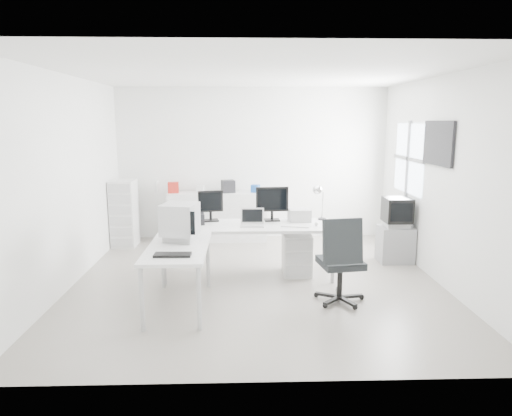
{
  "coord_description": "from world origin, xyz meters",
  "views": [
    {
      "loc": [
        -0.2,
        -6.04,
        2.2
      ],
      "look_at": [
        0.0,
        0.2,
        1.0
      ],
      "focal_mm": 32.0,
      "sensor_mm": 36.0,
      "label": 1
    }
  ],
  "objects_px": {
    "laptop": "(252,219)",
    "laser_printer": "(299,215)",
    "sideboard": "(218,217)",
    "drawer_pedestal": "(297,254)",
    "office_chair": "(341,258)",
    "side_desk": "(179,276)",
    "inkjet_printer": "(189,218)",
    "crt_monitor": "(180,224)",
    "lcd_monitor_large": "(272,204)",
    "lcd_monitor_small": "(211,206)",
    "crt_tv": "(397,213)",
    "filing_cabinet": "(124,213)",
    "tv_cabinet": "(395,244)",
    "main_desk": "(249,250)"
  },
  "relations": [
    {
      "from": "lcd_monitor_small",
      "to": "crt_tv",
      "type": "xyz_separation_m",
      "value": [
        2.87,
        0.33,
        -0.19
      ]
    },
    {
      "from": "lcd_monitor_small",
      "to": "main_desk",
      "type": "bearing_deg",
      "value": -36.33
    },
    {
      "from": "side_desk",
      "to": "lcd_monitor_large",
      "type": "bearing_deg",
      "value": 48.37
    },
    {
      "from": "lcd_monitor_large",
      "to": "crt_tv",
      "type": "height_order",
      "value": "lcd_monitor_large"
    },
    {
      "from": "drawer_pedestal",
      "to": "sideboard",
      "type": "height_order",
      "value": "sideboard"
    },
    {
      "from": "office_chair",
      "to": "filing_cabinet",
      "type": "distance_m",
      "value": 4.23
    },
    {
      "from": "laptop",
      "to": "crt_monitor",
      "type": "relative_size",
      "value": 0.75
    },
    {
      "from": "main_desk",
      "to": "lcd_monitor_large",
      "type": "bearing_deg",
      "value": 35.54
    },
    {
      "from": "crt_monitor",
      "to": "sideboard",
      "type": "bearing_deg",
      "value": 96.53
    },
    {
      "from": "side_desk",
      "to": "laptop",
      "type": "distance_m",
      "value": 1.43
    },
    {
      "from": "drawer_pedestal",
      "to": "filing_cabinet",
      "type": "xyz_separation_m",
      "value": [
        -2.88,
        1.61,
        0.29
      ]
    },
    {
      "from": "filing_cabinet",
      "to": "tv_cabinet",
      "type": "bearing_deg",
      "value": -13.5
    },
    {
      "from": "lcd_monitor_large",
      "to": "tv_cabinet",
      "type": "bearing_deg",
      "value": 5.26
    },
    {
      "from": "office_chair",
      "to": "drawer_pedestal",
      "type": "bearing_deg",
      "value": 102.25
    },
    {
      "from": "lcd_monitor_small",
      "to": "filing_cabinet",
      "type": "bearing_deg",
      "value": 127.12
    },
    {
      "from": "crt_tv",
      "to": "inkjet_printer",
      "type": "bearing_deg",
      "value": -171.35
    },
    {
      "from": "crt_monitor",
      "to": "office_chair",
      "type": "bearing_deg",
      "value": 8.04
    },
    {
      "from": "drawer_pedestal",
      "to": "office_chair",
      "type": "height_order",
      "value": "office_chair"
    },
    {
      "from": "inkjet_printer",
      "to": "sideboard",
      "type": "height_order",
      "value": "sideboard"
    },
    {
      "from": "office_chair",
      "to": "filing_cabinet",
      "type": "xyz_separation_m",
      "value": [
        -3.28,
        2.67,
        0.04
      ]
    },
    {
      "from": "lcd_monitor_small",
      "to": "office_chair",
      "type": "bearing_deg",
      "value": -49.16
    },
    {
      "from": "lcd_monitor_large",
      "to": "office_chair",
      "type": "distance_m",
      "value": 1.53
    },
    {
      "from": "lcd_monitor_large",
      "to": "laser_printer",
      "type": "distance_m",
      "value": 0.43
    },
    {
      "from": "inkjet_printer",
      "to": "lcd_monitor_small",
      "type": "bearing_deg",
      "value": 18.22
    },
    {
      "from": "inkjet_printer",
      "to": "office_chair",
      "type": "distance_m",
      "value": 2.26
    },
    {
      "from": "side_desk",
      "to": "laptop",
      "type": "height_order",
      "value": "laptop"
    },
    {
      "from": "side_desk",
      "to": "sideboard",
      "type": "distance_m",
      "value": 3.1
    },
    {
      "from": "drawer_pedestal",
      "to": "main_desk",
      "type": "bearing_deg",
      "value": -175.91
    },
    {
      "from": "lcd_monitor_small",
      "to": "crt_tv",
      "type": "relative_size",
      "value": 0.91
    },
    {
      "from": "filing_cabinet",
      "to": "laser_printer",
      "type": "bearing_deg",
      "value": -26.26
    },
    {
      "from": "laptop",
      "to": "laser_printer",
      "type": "height_order",
      "value": "laptop"
    },
    {
      "from": "lcd_monitor_small",
      "to": "lcd_monitor_large",
      "type": "xyz_separation_m",
      "value": [
        0.9,
        0.0,
        0.02
      ]
    },
    {
      "from": "side_desk",
      "to": "laser_printer",
      "type": "relative_size",
      "value": 4.51
    },
    {
      "from": "crt_monitor",
      "to": "sideboard",
      "type": "distance_m",
      "value": 2.89
    },
    {
      "from": "crt_tv",
      "to": "sideboard",
      "type": "xyz_separation_m",
      "value": [
        -2.87,
        1.4,
        -0.34
      ]
    },
    {
      "from": "office_chair",
      "to": "crt_tv",
      "type": "relative_size",
      "value": 2.21
    },
    {
      "from": "inkjet_printer",
      "to": "laser_printer",
      "type": "height_order",
      "value": "laser_printer"
    },
    {
      "from": "drawer_pedestal",
      "to": "lcd_monitor_large",
      "type": "height_order",
      "value": "lcd_monitor_large"
    },
    {
      "from": "sideboard",
      "to": "drawer_pedestal",
      "type": "bearing_deg",
      "value": -57.24
    },
    {
      "from": "inkjet_printer",
      "to": "crt_monitor",
      "type": "relative_size",
      "value": 0.99
    },
    {
      "from": "main_desk",
      "to": "laser_printer",
      "type": "bearing_deg",
      "value": 16.35
    },
    {
      "from": "lcd_monitor_small",
      "to": "crt_tv",
      "type": "distance_m",
      "value": 2.9
    },
    {
      "from": "side_desk",
      "to": "filing_cabinet",
      "type": "bearing_deg",
      "value": 115.63
    },
    {
      "from": "main_desk",
      "to": "tv_cabinet",
      "type": "height_order",
      "value": "main_desk"
    },
    {
      "from": "side_desk",
      "to": "sideboard",
      "type": "relative_size",
      "value": 0.78
    },
    {
      "from": "office_chair",
      "to": "main_desk",
      "type": "bearing_deg",
      "value": 128.92
    },
    {
      "from": "crt_monitor",
      "to": "laptop",
      "type": "bearing_deg",
      "value": 52.52
    },
    {
      "from": "laser_printer",
      "to": "filing_cabinet",
      "type": "distance_m",
      "value": 3.27
    },
    {
      "from": "drawer_pedestal",
      "to": "laptop",
      "type": "distance_m",
      "value": 0.87
    },
    {
      "from": "office_chair",
      "to": "sideboard",
      "type": "height_order",
      "value": "office_chair"
    }
  ]
}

